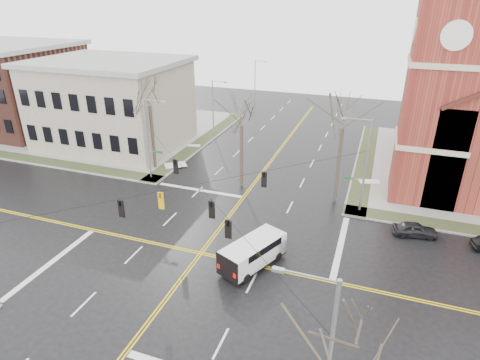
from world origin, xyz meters
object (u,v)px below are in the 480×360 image
(tree_nw_near, at_px, (241,121))
(parked_car_a, at_px, (415,229))
(tree_nw_far, at_px, (149,102))
(streetlight_north_a, at_px, (214,106))
(streetlight_north_b, at_px, (256,80))
(signal_pole_ne, at_px, (364,164))
(signal_pole_se, at_px, (325,358))
(tree_ne, at_px, (343,123))
(signal_pole_nw, at_px, (149,137))
(cargo_van, at_px, (255,251))

(tree_nw_near, bearing_deg, parked_car_a, -14.59)
(tree_nw_far, distance_m, tree_nw_near, 11.45)
(streetlight_north_a, distance_m, streetlight_north_b, 20.00)
(signal_pole_ne, xyz_separation_m, tree_nw_near, (-12.49, 1.66, 2.28))
(signal_pole_se, bearing_deg, tree_nw_far, 132.86)
(signal_pole_se, relative_size, streetlight_north_a, 1.12)
(streetlight_north_a, xyz_separation_m, tree_nw_near, (9.48, -14.84, 2.76))
(signal_pole_ne, height_order, tree_ne, tree_ne)
(signal_pole_ne, relative_size, streetlight_north_b, 1.12)
(signal_pole_nw, bearing_deg, tree_ne, 3.57)
(tree_ne, bearing_deg, cargo_van, -109.21)
(signal_pole_nw, height_order, streetlight_north_a, signal_pole_nw)
(signal_pole_se, relative_size, tree_ne, 0.80)
(tree_ne, bearing_deg, parked_car_a, -29.46)
(signal_pole_nw, distance_m, streetlight_north_b, 36.51)
(tree_nw_near, bearing_deg, signal_pole_se, -63.13)
(signal_pole_ne, relative_size, parked_car_a, 2.46)
(signal_pole_nw, distance_m, tree_nw_near, 10.54)
(signal_pole_nw, distance_m, tree_nw_far, 4.31)
(signal_pole_ne, height_order, parked_car_a, signal_pole_ne)
(cargo_van, relative_size, tree_nw_far, 0.54)
(signal_pole_nw, height_order, tree_ne, tree_ne)
(signal_pole_ne, relative_size, cargo_van, 1.50)
(tree_nw_far, height_order, tree_nw_near, tree_nw_far)
(parked_car_a, distance_m, tree_nw_near, 19.24)
(streetlight_north_a, bearing_deg, signal_pole_ne, -36.90)
(signal_pole_se, height_order, tree_ne, tree_ne)
(streetlight_north_b, bearing_deg, cargo_van, -72.40)
(signal_pole_se, distance_m, tree_nw_near, 27.74)
(signal_pole_se, bearing_deg, streetlight_north_a, 119.09)
(signal_pole_ne, height_order, streetlight_north_b, signal_pole_ne)
(signal_pole_ne, bearing_deg, signal_pole_se, -90.00)
(signal_pole_se, bearing_deg, signal_pole_ne, 90.00)
(signal_pole_ne, bearing_deg, tree_nw_far, 173.51)
(signal_pole_nw, relative_size, parked_car_a, 2.46)
(cargo_van, distance_m, tree_nw_far, 23.18)
(streetlight_north_b, relative_size, tree_nw_far, 0.72)
(signal_pole_nw, bearing_deg, streetlight_north_a, 87.68)
(signal_pole_se, height_order, tree_nw_far, tree_nw_far)
(signal_pole_nw, bearing_deg, tree_nw_near, 9.29)
(streetlight_north_b, distance_m, cargo_van, 50.35)
(tree_nw_far, relative_size, tree_ne, 0.98)
(tree_nw_near, bearing_deg, cargo_van, -66.36)
(signal_pole_nw, xyz_separation_m, tree_ne, (20.28, 1.26, 3.24))
(cargo_van, height_order, parked_car_a, cargo_van)
(streetlight_north_a, bearing_deg, cargo_van, -61.42)
(signal_pole_ne, distance_m, streetlight_north_a, 27.48)
(parked_car_a, height_order, tree_nw_far, tree_nw_far)
(cargo_van, bearing_deg, tree_nw_far, 164.53)
(parked_car_a, distance_m, tree_nw_far, 30.32)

